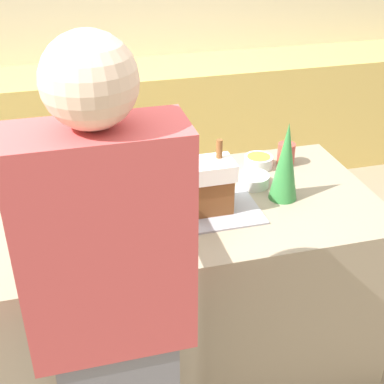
{
  "coord_description": "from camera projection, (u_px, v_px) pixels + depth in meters",
  "views": [
    {
      "loc": [
        -0.42,
        -1.78,
        2.02
      ],
      "look_at": [
        0.05,
        0.0,
        0.97
      ],
      "focal_mm": 50.0,
      "sensor_mm": 36.0,
      "label": 1
    }
  ],
  "objects": [
    {
      "name": "ground_plane",
      "position": [
        182.0,
        366.0,
        2.59
      ],
      "size": [
        12.0,
        12.0,
        0.0
      ],
      "primitive_type": "plane",
      "color": "gray"
    },
    {
      "name": "wall_back",
      "position": [
        105.0,
        1.0,
        3.88
      ],
      "size": [
        8.0,
        0.05,
        2.6
      ],
      "color": "beige",
      "rests_on": "ground_plane"
    },
    {
      "name": "back_cabinet_block",
      "position": [
        119.0,
        128.0,
        4.03
      ],
      "size": [
        6.0,
        0.6,
        0.88
      ],
      "color": "#DBBC60",
      "rests_on": "ground_plane"
    },
    {
      "name": "kitchen_island",
      "position": [
        181.0,
        294.0,
        2.37
      ],
      "size": [
        1.62,
        0.81,
        0.91
      ],
      "color": "gray",
      "rests_on": "ground_plane"
    },
    {
      "name": "baking_tray",
      "position": [
        208.0,
        210.0,
        2.11
      ],
      "size": [
        0.4,
        0.31,
        0.01
      ],
      "color": "#9E9EA8",
      "rests_on": "kitchen_island"
    },
    {
      "name": "gingerbread_house",
      "position": [
        208.0,
        184.0,
        2.06
      ],
      "size": [
        0.2,
        0.14,
        0.28
      ],
      "color": "brown",
      "rests_on": "baking_tray"
    },
    {
      "name": "decorative_tree",
      "position": [
        286.0,
        162.0,
        2.12
      ],
      "size": [
        0.12,
        0.12,
        0.33
      ],
      "color": "#33843D",
      "rests_on": "kitchen_island"
    },
    {
      "name": "candy_bowl_far_left",
      "position": [
        1.0,
        202.0,
        2.12
      ],
      "size": [
        0.11,
        0.11,
        0.05
      ],
      "color": "white",
      "rests_on": "kitchen_island"
    },
    {
      "name": "candy_bowl_far_right",
      "position": [
        88.0,
        172.0,
        2.34
      ],
      "size": [
        0.09,
        0.09,
        0.05
      ],
      "color": "silver",
      "rests_on": "kitchen_island"
    },
    {
      "name": "candy_bowl_near_tray_left",
      "position": [
        26.0,
        182.0,
        2.26
      ],
      "size": [
        0.11,
        0.11,
        0.05
      ],
      "color": "silver",
      "rests_on": "kitchen_island"
    },
    {
      "name": "candy_bowl_behind_tray",
      "position": [
        193.0,
        165.0,
        2.42
      ],
      "size": [
        0.11,
        0.11,
        0.04
      ],
      "color": "silver",
      "rests_on": "kitchen_island"
    },
    {
      "name": "candy_bowl_near_tray_right",
      "position": [
        259.0,
        161.0,
        2.44
      ],
      "size": [
        0.13,
        0.13,
        0.05
      ],
      "color": "silver",
      "rests_on": "kitchen_island"
    },
    {
      "name": "candy_bowl_beside_tree",
      "position": [
        128.0,
        212.0,
        2.07
      ],
      "size": [
        0.13,
        0.13,
        0.04
      ],
      "color": "white",
      "rests_on": "kitchen_island"
    },
    {
      "name": "candy_bowl_center_rear",
      "position": [
        253.0,
        179.0,
        2.29
      ],
      "size": [
        0.14,
        0.14,
        0.05
      ],
      "color": "silver",
      "rests_on": "kitchen_island"
    },
    {
      "name": "cookbook",
      "position": [
        132.0,
        186.0,
        2.27
      ],
      "size": [
        0.2,
        0.15,
        0.02
      ],
      "color": "#3F598C",
      "rests_on": "kitchen_island"
    },
    {
      "name": "mug",
      "position": [
        286.0,
        154.0,
        2.45
      ],
      "size": [
        0.08,
        0.08,
        0.1
      ],
      "color": "#B24238",
      "rests_on": "kitchen_island"
    },
    {
      "name": "person",
      "position": [
        113.0,
        321.0,
        1.58
      ],
      "size": [
        0.46,
        0.58,
        1.76
      ],
      "color": "slate",
      "rests_on": "ground_plane"
    }
  ]
}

